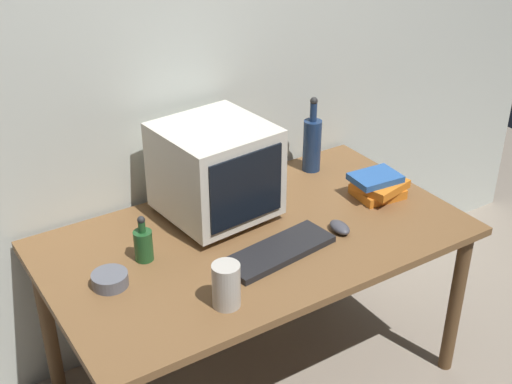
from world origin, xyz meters
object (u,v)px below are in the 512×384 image
cd_spindle (110,279)px  metal_canister (226,285)px  computer_mouse (340,227)px  bottle_tall (312,143)px  book_stack (378,186)px  bottle_short (143,244)px  keyboard (278,251)px  crt_monitor (215,171)px

cd_spindle → metal_canister: metal_canister is taller
computer_mouse → cd_spindle: 0.85m
bottle_tall → book_stack: 0.35m
bottle_tall → metal_canister: (-0.79, -0.61, -0.05)m
computer_mouse → bottle_short: bearing=167.2°
keyboard → bottle_tall: (0.49, 0.46, 0.11)m
computer_mouse → bottle_tall: size_ratio=0.30×
keyboard → bottle_short: 0.47m
keyboard → computer_mouse: bearing=-7.3°
computer_mouse → cd_spindle: cd_spindle is taller
bottle_tall → bottle_short: size_ratio=1.93×
keyboard → bottle_short: bottle_short is taller
crt_monitor → keyboard: (0.05, -0.35, -0.18)m
crt_monitor → book_stack: (0.62, -0.22, -0.14)m
cd_spindle → metal_canister: size_ratio=0.80×
computer_mouse → bottle_short: (-0.68, 0.22, 0.05)m
book_stack → cd_spindle: book_stack is taller
bottle_tall → metal_canister: size_ratio=2.22×
book_stack → cd_spindle: size_ratio=1.87×
book_stack → bottle_tall: bearing=103.7°
bottle_tall → metal_canister: bottle_tall is taller
cd_spindle → bottle_short: bearing=25.7°
computer_mouse → book_stack: bearing=28.6°
computer_mouse → bottle_short: bottle_short is taller
bottle_short → metal_canister: (0.11, -0.37, 0.01)m
bottle_short → book_stack: size_ratio=0.77×
bottle_tall → book_stack: bearing=-76.3°
computer_mouse → bottle_short: size_ratio=0.58×
keyboard → book_stack: bearing=5.3°
bottle_tall → book_stack: size_ratio=1.48×
cd_spindle → bottle_tall: bearing=16.6°
keyboard → computer_mouse: (0.27, -0.00, 0.01)m
crt_monitor → bottle_short: bearing=-161.2°
keyboard → computer_mouse: 0.27m
keyboard → book_stack: book_stack is taller
crt_monitor → bottle_tall: crt_monitor is taller
crt_monitor → cd_spindle: crt_monitor is taller
bottle_tall → keyboard: bearing=-136.6°
bottle_short → cd_spindle: bottle_short is taller
crt_monitor → keyboard: bearing=-81.8°
cd_spindle → metal_canister: (0.27, -0.30, 0.05)m
crt_monitor → bottle_tall: (0.54, 0.12, -0.07)m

